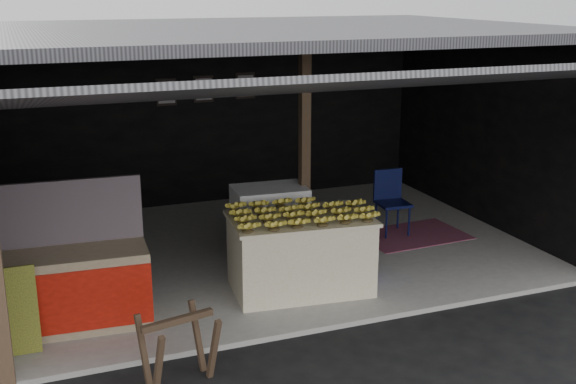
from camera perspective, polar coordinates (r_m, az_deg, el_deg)
name	(u,v)px	position (r m, az deg, el deg)	size (l,w,h in m)	color
ground	(346,328)	(7.83, 4.60, -10.66)	(80.00, 80.00, 0.00)	black
concrete_slab	(267,249)	(9.94, -1.67, -4.50)	(7.00, 5.00, 0.06)	gray
shophouse	(258,95)	(9.71, -2.40, 7.64)	(7.40, 7.29, 3.02)	black
banana_table	(300,253)	(8.42, 0.99, -4.86)	(1.72, 1.17, 0.90)	white
banana_pile	(301,209)	(8.24, 1.00, -1.38)	(1.50, 0.90, 0.18)	gold
white_crate	(270,226)	(9.20, -1.44, -2.67)	(0.95, 0.68, 1.01)	white
neighbor_stall	(77,285)	(7.86, -16.36, -7.03)	(1.51, 0.75, 1.52)	#998466
green_signboard	(6,313)	(7.49, -21.36, -8.87)	(0.58, 0.04, 0.87)	black
sawhorse	(178,342)	(6.69, -8.65, -11.66)	(0.71, 0.70, 0.66)	#473223
water_barrel	(363,256)	(8.93, 5.96, -5.03)	(0.35, 0.35, 0.51)	#0C0B7D
plastic_chair	(390,196)	(10.46, 8.09, -0.32)	(0.46, 0.46, 0.92)	#090E35
magenta_rug	(412,235)	(10.52, 9.78, -3.36)	(1.50, 1.00, 0.01)	maroon
picture_frames	(206,89)	(11.66, -6.53, 8.09)	(1.62, 0.04, 0.46)	black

